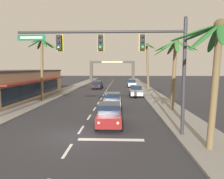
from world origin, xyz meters
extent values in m
plane|color=#2D2D33|center=(0.00, 0.00, 0.00)|extent=(220.00, 220.00, 0.00)
cube|color=gray|center=(7.80, 20.00, 0.07)|extent=(3.20, 110.00, 0.14)
cube|color=gray|center=(-7.80, 20.00, 0.07)|extent=(3.20, 110.00, 0.14)
cube|color=silver|center=(0.00, -2.43, 0.00)|extent=(0.16, 2.00, 0.01)
cube|color=silver|center=(0.00, 1.47, 0.00)|extent=(0.16, 2.00, 0.01)
cube|color=silver|center=(0.00, 5.36, 0.00)|extent=(0.16, 2.00, 0.01)
cube|color=silver|center=(0.00, 9.26, 0.00)|extent=(0.16, 2.00, 0.01)
cube|color=silver|center=(0.00, 13.15, 0.00)|extent=(0.16, 2.00, 0.01)
cube|color=silver|center=(0.00, 17.04, 0.00)|extent=(0.16, 2.00, 0.01)
cube|color=silver|center=(0.00, 20.94, 0.00)|extent=(0.16, 2.00, 0.01)
cube|color=silver|center=(0.00, 24.83, 0.00)|extent=(0.16, 2.00, 0.01)
cube|color=silver|center=(0.00, 28.72, 0.00)|extent=(0.16, 2.00, 0.01)
cube|color=silver|center=(0.00, 32.62, 0.00)|extent=(0.16, 2.00, 0.01)
cube|color=silver|center=(0.00, 36.51, 0.00)|extent=(0.16, 2.00, 0.01)
cube|color=silver|center=(0.00, 40.41, 0.00)|extent=(0.16, 2.00, 0.01)
cube|color=silver|center=(0.00, 44.30, 0.00)|extent=(0.16, 2.00, 0.01)
cube|color=silver|center=(0.00, 48.19, 0.00)|extent=(0.16, 2.00, 0.01)
cube|color=silver|center=(0.00, 52.09, 0.00)|extent=(0.16, 2.00, 0.01)
cube|color=silver|center=(0.00, 55.98, 0.00)|extent=(0.16, 2.00, 0.01)
cube|color=silver|center=(0.00, 59.87, 0.00)|extent=(0.16, 2.00, 0.01)
cube|color=silver|center=(0.00, 63.77, 0.00)|extent=(0.16, 2.00, 0.01)
cube|color=silver|center=(0.00, 67.66, 0.00)|extent=(0.16, 2.00, 0.01)
cube|color=silver|center=(2.20, -0.60, 0.00)|extent=(4.00, 0.44, 0.01)
cylinder|color=#2D2D33|center=(6.67, 0.22, 3.63)|extent=(0.22, 0.22, 7.26)
cylinder|color=#2D2D33|center=(1.52, 0.22, 6.52)|extent=(10.29, 0.16, 0.16)
sphere|color=#2D2D33|center=(6.67, 0.22, 7.32)|extent=(0.20, 0.20, 0.20)
cube|color=black|center=(4.09, 0.20, 5.88)|extent=(0.32, 0.26, 0.92)
sphere|color=black|center=(4.09, 0.06, 6.18)|extent=(0.17, 0.17, 0.17)
sphere|color=black|center=(4.09, 0.06, 5.88)|extent=(0.17, 0.17, 0.17)
sphere|color=#1EE54C|center=(4.09, 0.06, 5.58)|extent=(0.17, 0.17, 0.17)
cube|color=yellow|center=(4.09, 0.37, 5.88)|extent=(0.42, 0.03, 1.04)
cube|color=black|center=(1.52, 0.20, 5.88)|extent=(0.32, 0.26, 0.92)
sphere|color=black|center=(1.52, 0.06, 6.18)|extent=(0.17, 0.17, 0.17)
sphere|color=black|center=(1.52, 0.06, 5.88)|extent=(0.17, 0.17, 0.17)
sphere|color=#1EE54C|center=(1.52, 0.06, 5.58)|extent=(0.17, 0.17, 0.17)
cube|color=yellow|center=(1.52, 0.37, 5.88)|extent=(0.42, 0.03, 1.04)
cube|color=black|center=(-1.05, 0.20, 5.88)|extent=(0.32, 0.26, 0.92)
sphere|color=black|center=(-1.05, 0.06, 6.18)|extent=(0.17, 0.17, 0.17)
sphere|color=black|center=(-1.05, 0.06, 5.88)|extent=(0.17, 0.17, 0.17)
sphere|color=#1EE54C|center=(-1.05, 0.06, 5.58)|extent=(0.17, 0.17, 0.17)
cube|color=yellow|center=(-1.05, 0.37, 5.88)|extent=(0.42, 0.03, 1.04)
cube|color=#146038|center=(-2.80, 0.22, 6.20)|extent=(1.75, 0.05, 0.36)
cube|color=white|center=(-2.80, 0.19, 6.20)|extent=(1.40, 0.01, 0.12)
cube|color=maroon|center=(1.95, 2.59, 0.68)|extent=(1.82, 4.32, 0.72)
cube|color=black|center=(1.95, 2.74, 1.36)|extent=(1.63, 2.22, 0.64)
cylinder|color=black|center=(2.83, 1.18, 0.32)|extent=(0.23, 0.64, 0.64)
cylinder|color=black|center=(1.11, 1.16, 0.32)|extent=(0.23, 0.64, 0.64)
cylinder|color=black|center=(2.79, 4.02, 0.32)|extent=(0.23, 0.64, 0.64)
cylinder|color=black|center=(1.07, 4.00, 0.32)|extent=(0.23, 0.64, 0.64)
sphere|color=#F9EFC6|center=(2.60, 0.43, 0.76)|extent=(0.18, 0.18, 0.18)
sphere|color=#F9EFC6|center=(1.36, 0.41, 0.76)|extent=(0.18, 0.18, 0.18)
cube|color=red|center=(2.58, 4.76, 0.78)|extent=(0.24, 0.06, 0.20)
cube|color=red|center=(1.26, 4.74, 0.78)|extent=(0.24, 0.06, 0.20)
cube|color=silver|center=(1.88, 9.46, 0.68)|extent=(1.81, 4.32, 0.72)
cube|color=black|center=(1.88, 9.61, 1.36)|extent=(1.62, 2.22, 0.64)
cylinder|color=black|center=(2.76, 8.05, 0.32)|extent=(0.23, 0.64, 0.64)
cylinder|color=black|center=(1.03, 8.03, 0.32)|extent=(0.23, 0.64, 0.64)
cylinder|color=black|center=(2.73, 10.89, 0.32)|extent=(0.23, 0.64, 0.64)
cylinder|color=black|center=(1.00, 10.87, 0.32)|extent=(0.23, 0.64, 0.64)
sphere|color=#F9EFC6|center=(2.52, 7.29, 0.76)|extent=(0.18, 0.18, 0.18)
sphere|color=#F9EFC6|center=(1.28, 7.28, 0.76)|extent=(0.18, 0.18, 0.18)
cube|color=red|center=(2.52, 11.62, 0.78)|extent=(0.24, 0.06, 0.20)
cube|color=red|center=(1.20, 11.61, 0.78)|extent=(0.24, 0.06, 0.20)
cube|color=black|center=(-2.09, 31.51, 0.68)|extent=(1.92, 4.36, 0.72)
cube|color=black|center=(-2.09, 31.36, 1.36)|extent=(1.68, 2.26, 0.64)
cylinder|color=black|center=(-2.90, 32.96, 0.32)|extent=(0.24, 0.65, 0.64)
cylinder|color=black|center=(-1.17, 32.89, 0.32)|extent=(0.24, 0.65, 0.64)
cylinder|color=black|center=(-3.00, 30.12, 0.32)|extent=(0.24, 0.65, 0.64)
cylinder|color=black|center=(-1.28, 30.06, 0.32)|extent=(0.24, 0.65, 0.64)
sphere|color=#B2B2AD|center=(-2.63, 33.70, 0.76)|extent=(0.18, 0.18, 0.18)
sphere|color=#B2B2AD|center=(-1.39, 33.65, 0.76)|extent=(0.18, 0.18, 0.18)
cube|color=red|center=(-2.83, 29.37, 0.78)|extent=(0.24, 0.07, 0.20)
cube|color=red|center=(-1.51, 29.32, 0.78)|extent=(0.24, 0.07, 0.20)
cube|color=silver|center=(5.09, 19.64, 0.68)|extent=(1.80, 4.32, 0.72)
cube|color=black|center=(5.09, 19.79, 1.36)|extent=(1.62, 2.22, 0.64)
cylinder|color=black|center=(5.97, 18.23, 0.32)|extent=(0.23, 0.64, 0.64)
cylinder|color=black|center=(4.24, 18.21, 0.32)|extent=(0.23, 0.64, 0.64)
cylinder|color=black|center=(5.94, 21.06, 0.32)|extent=(0.23, 0.64, 0.64)
cylinder|color=black|center=(4.21, 21.05, 0.32)|extent=(0.23, 0.64, 0.64)
sphere|color=#B2B2AD|center=(5.73, 17.47, 0.76)|extent=(0.18, 0.18, 0.18)
sphere|color=#B2B2AD|center=(4.49, 17.46, 0.76)|extent=(0.18, 0.18, 0.18)
cube|color=red|center=(5.73, 21.80, 0.78)|extent=(0.24, 0.06, 0.20)
cube|color=red|center=(4.41, 21.79, 0.78)|extent=(0.24, 0.06, 0.20)
cube|color=silver|center=(5.30, 36.10, 0.68)|extent=(1.77, 4.30, 0.72)
cube|color=black|center=(5.30, 36.25, 1.36)|extent=(1.60, 2.20, 0.64)
cylinder|color=black|center=(6.17, 34.68, 0.32)|extent=(0.22, 0.64, 0.64)
cylinder|color=black|center=(4.44, 34.68, 0.32)|extent=(0.22, 0.64, 0.64)
cylinder|color=black|center=(6.16, 37.52, 0.32)|extent=(0.22, 0.64, 0.64)
cylinder|color=black|center=(4.44, 37.51, 0.32)|extent=(0.22, 0.64, 0.64)
sphere|color=#B2B2AD|center=(5.93, 33.93, 0.76)|extent=(0.18, 0.18, 0.18)
sphere|color=#B2B2AD|center=(4.69, 33.93, 0.76)|extent=(0.18, 0.18, 0.18)
cube|color=red|center=(5.96, 38.26, 0.78)|extent=(0.24, 0.06, 0.20)
cube|color=red|center=(4.64, 38.26, 0.78)|extent=(0.24, 0.06, 0.20)
cylinder|color=brown|center=(-7.30, 14.07, 3.92)|extent=(0.54, 0.34, 7.84)
ellipsoid|color=#236028|center=(-6.31, 14.08, 7.39)|extent=(1.85, 0.42, 1.22)
ellipsoid|color=#236028|center=(-6.72, 14.86, 7.45)|extent=(1.33, 1.84, 1.11)
ellipsoid|color=#236028|center=(-7.75, 14.76, 7.38)|extent=(1.45, 1.69, 1.24)
ellipsoid|color=#236028|center=(-8.11, 14.03, 7.43)|extent=(1.91, 0.49, 1.13)
ellipsoid|color=#236028|center=(-7.50, 13.12, 7.64)|extent=(0.98, 2.07, 0.73)
ellipsoid|color=#236028|center=(-6.66, 13.38, 7.38)|extent=(1.45, 1.70, 1.23)
sphere|color=#4C4223|center=(-7.20, 14.07, 7.89)|extent=(0.60, 0.60, 0.60)
cylinder|color=brown|center=(7.53, -2.17, 3.18)|extent=(0.60, 0.35, 6.38)
ellipsoid|color=#236028|center=(7.83, -1.08, 5.86)|extent=(0.76, 2.31, 1.35)
ellipsoid|color=#236028|center=(7.12, -1.05, 6.21)|extent=(1.44, 2.43, 0.65)
ellipsoid|color=#236028|center=(6.57, -1.63, 6.12)|extent=(2.39, 1.44, 0.83)
ellipsoid|color=#236028|center=(6.75, -2.72, 5.79)|extent=(2.08, 1.49, 1.48)
ellipsoid|color=#236028|center=(7.28, -3.20, 5.85)|extent=(1.15, 2.26, 1.37)
sphere|color=#4C4223|center=(7.66, -2.17, 6.42)|extent=(0.60, 0.60, 0.60)
cylinder|color=brown|center=(8.07, 8.54, 3.43)|extent=(0.57, 0.35, 6.88)
ellipsoid|color=#2D702D|center=(9.33, 8.74, 6.52)|extent=(2.43, 0.80, 1.03)
ellipsoid|color=#2D702D|center=(9.16, 9.28, 6.72)|extent=(2.23, 1.82, 0.64)
ellipsoid|color=#2D702D|center=(8.02, 9.63, 6.37)|extent=(0.73, 2.31, 1.32)
ellipsoid|color=#2D702D|center=(7.27, 9.29, 6.52)|extent=(2.11, 1.84, 1.02)
ellipsoid|color=#2D702D|center=(7.15, 8.75, 6.28)|extent=(2.21, 0.82, 1.50)
ellipsoid|color=#2D702D|center=(7.32, 7.76, 6.47)|extent=(2.02, 1.89, 1.12)
ellipsoid|color=#2D702D|center=(8.01, 7.47, 6.32)|extent=(0.73, 2.26, 1.41)
ellipsoid|color=#2D702D|center=(8.77, 7.60, 6.39)|extent=(1.57, 2.15, 1.28)
sphere|color=#4C4223|center=(8.18, 8.54, 6.92)|extent=(0.60, 0.60, 0.60)
cylinder|color=brown|center=(8.09, 29.95, 4.48)|extent=(0.86, 0.43, 8.97)
ellipsoid|color=#2D702D|center=(8.70, 29.93, 8.54)|extent=(1.74, 0.45, 1.16)
ellipsoid|color=#2D702D|center=(8.60, 30.49, 8.68)|extent=(1.73, 1.42, 0.89)
ellipsoid|color=#2D702D|center=(7.81, 30.82, 8.62)|extent=(0.54, 1.83, 1.01)
ellipsoid|color=#2D702D|center=(7.21, 30.63, 8.84)|extent=(1.64, 1.66, 0.58)
ellipsoid|color=#2D702D|center=(6.94, 29.78, 8.87)|extent=(1.98, 0.74, 0.53)
ellipsoid|color=#2D702D|center=(7.42, 29.27, 8.54)|extent=(1.29, 1.66, 1.17)
ellipsoid|color=#2D702D|center=(7.79, 29.04, 8.73)|extent=(0.58, 1.92, 0.79)
ellipsoid|color=#2D702D|center=(8.55, 29.39, 8.63)|extent=(1.64, 1.48, 0.99)
sphere|color=#4C4223|center=(7.88, 29.95, 9.01)|extent=(0.60, 0.60, 0.60)
cube|color=tan|center=(-12.37, 16.41, 1.89)|extent=(7.05, 23.28, 3.77)
cube|color=#3D3838|center=(-12.37, 16.41, 3.89)|extent=(7.26, 23.52, 0.24)
cube|color=maroon|center=(-8.40, 16.41, 2.64)|extent=(1.00, 19.79, 0.12)
cube|color=black|center=(-8.83, 16.41, 1.40)|extent=(0.06, 18.63, 1.80)
cube|color=#423D38|center=(-6.75, 56.20, 2.96)|extent=(0.90, 0.90, 5.92)
cube|color=#423D38|center=(6.75, 56.20, 2.96)|extent=(0.90, 0.90, 5.92)
cube|color=#423D38|center=(0.00, 56.20, 6.27)|extent=(14.39, 0.60, 0.70)
cube|color=tan|center=(0.00, 55.88, 6.27)|extent=(6.75, 0.08, 0.56)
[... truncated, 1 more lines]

